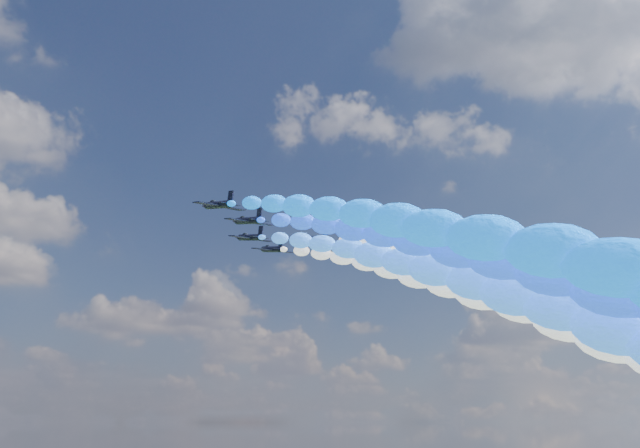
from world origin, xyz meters
TOP-DOWN VIEW (x-y plane):
  - jet_0 at (-24.95, -4.25)m, footprint 9.05×12.08m
  - trail_0 at (-24.95, -53.42)m, footprint 6.38×95.19m
  - jet_1 at (-16.16, 2.21)m, footprint 8.71×11.84m
  - trail_1 at (-16.16, -46.96)m, footprint 6.38×95.19m
  - jet_2 at (-9.87, 13.29)m, footprint 8.84×11.93m
  - trail_2 at (-9.87, -35.88)m, footprint 6.38×95.19m
  - jet_3 at (1.05, 8.00)m, footprint 9.17×12.16m
  - trail_3 at (1.05, -41.16)m, footprint 6.38×95.19m
  - jet_4 at (-1.23, 20.17)m, footprint 9.23×12.21m
  - trail_4 at (-1.23, -28.99)m, footprint 6.38×95.19m
  - jet_5 at (9.00, 13.58)m, footprint 8.91×11.98m
  - trail_5 at (9.00, -35.58)m, footprint 6.38×95.19m
  - jet_6 at (17.22, 4.84)m, footprint 9.09×12.11m
  - trail_6 at (17.22, -44.33)m, footprint 6.38×95.19m
  - jet_7 at (25.10, -5.85)m, footprint 8.69×11.82m

SIDE VIEW (x-z plane):
  - trail_0 at x=-24.95m, z-range 57.35..93.57m
  - trail_1 at x=-16.16m, z-range 57.35..93.57m
  - trail_2 at x=-9.87m, z-range 57.35..93.57m
  - trail_3 at x=1.05m, z-range 57.35..93.57m
  - trail_4 at x=-1.23m, z-range 57.35..93.57m
  - trail_5 at x=9.00m, z-range 57.35..93.57m
  - trail_6 at x=17.22m, z-range 57.35..93.57m
  - jet_0 at x=-24.95m, z-range 88.98..93.61m
  - jet_1 at x=-16.16m, z-range 88.98..93.61m
  - jet_2 at x=-9.87m, z-range 88.98..93.61m
  - jet_3 at x=1.05m, z-range 88.98..93.61m
  - jet_4 at x=-1.23m, z-range 88.98..93.61m
  - jet_5 at x=9.00m, z-range 88.98..93.61m
  - jet_6 at x=17.22m, z-range 88.98..93.61m
  - jet_7 at x=25.10m, z-range 88.98..93.61m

